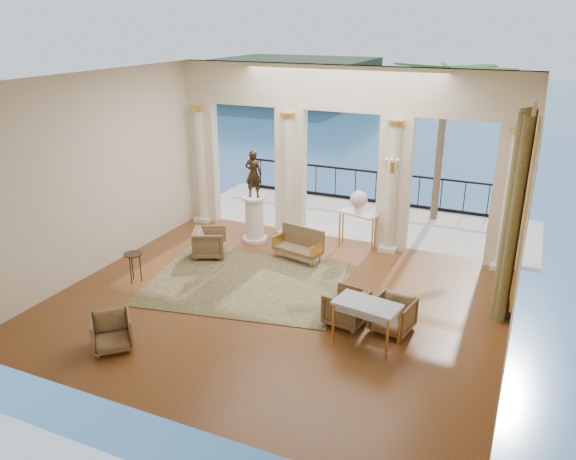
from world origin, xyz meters
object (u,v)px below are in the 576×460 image
at_px(game_table, 367,307).
at_px(side_table, 133,258).
at_px(pedestal, 254,220).
at_px(statue, 253,174).
at_px(armchair_c, 346,306).
at_px(settee, 300,244).
at_px(armchair_a, 111,330).
at_px(armchair_b, 393,313).
at_px(armchair_d, 210,242).
at_px(console_table, 358,219).

distance_m(game_table, side_table, 5.47).
height_order(pedestal, statue, statue).
bearing_deg(pedestal, armchair_c, -41.31).
height_order(settee, game_table, settee).
relative_size(armchair_a, armchair_b, 0.97).
bearing_deg(armchair_d, console_table, -81.65).
relative_size(console_table, side_table, 1.54).
xyz_separation_m(armchair_b, pedestal, (-4.49, 3.07, 0.22)).
relative_size(armchair_a, armchair_c, 0.95).
height_order(armchair_d, side_table, armchair_d).
bearing_deg(armchair_a, console_table, 24.43).
distance_m(settee, side_table, 3.92).
relative_size(game_table, pedestal, 1.03).
xyz_separation_m(armchair_b, side_table, (-5.79, -0.26, 0.21)).
height_order(armchair_b, console_table, console_table).
bearing_deg(statue, armchair_b, 139.78).
distance_m(pedestal, console_table, 2.71).
relative_size(statue, side_table, 1.81).
height_order(game_table, pedestal, pedestal).
xyz_separation_m(armchair_a, console_table, (2.55, 6.35, 0.41)).
bearing_deg(pedestal, game_table, -41.47).
bearing_deg(armchair_b, console_table, 126.47).
bearing_deg(pedestal, armchair_a, -89.25).
height_order(armchair_d, console_table, console_table).
bearing_deg(armchair_c, side_table, -80.20).
relative_size(settee, side_table, 1.92).
bearing_deg(settee, armchair_b, -27.32).
bearing_deg(side_table, armchair_d, 67.80).
xyz_separation_m(armchair_c, console_table, (-0.98, 3.82, 0.40)).
xyz_separation_m(settee, statue, (-1.57, 0.67, 1.42)).
distance_m(armchair_a, statue, 5.88).
bearing_deg(side_table, statue, 68.60).
xyz_separation_m(game_table, pedestal, (-4.15, 3.67, -0.13)).
relative_size(armchair_c, armchair_d, 0.96).
relative_size(armchair_d, statue, 0.63).
xyz_separation_m(settee, side_table, (-2.88, -2.66, 0.18)).
height_order(armchair_d, settee, settee).
bearing_deg(settee, armchair_a, -94.46).
height_order(armchair_c, side_table, armchair_c).
height_order(armchair_c, armchair_d, armchair_d).
height_order(armchair_a, statue, statue).
bearing_deg(armchair_d, statue, -45.18).
height_order(armchair_c, settee, settee).
height_order(armchair_a, armchair_c, armchair_c).
xyz_separation_m(armchair_d, console_table, (3.14, 2.06, 0.38)).
xyz_separation_m(armchair_c, statue, (-3.60, 3.17, 1.45)).
bearing_deg(armchair_c, armchair_b, 104.14).
bearing_deg(settee, side_table, -125.13).
height_order(armchair_a, armchair_d, armchair_d).
bearing_deg(armchair_d, armchair_a, 163.01).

